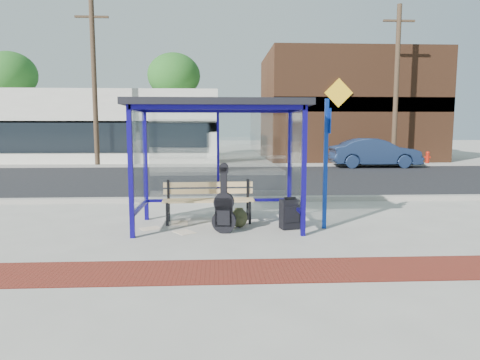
{
  "coord_description": "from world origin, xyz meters",
  "views": [
    {
      "loc": [
        0.0,
        -8.13,
        1.9
      ],
      "look_at": [
        0.43,
        0.2,
        0.89
      ],
      "focal_mm": 32.0,
      "sensor_mm": 36.0,
      "label": 1
    }
  ],
  "objects": [
    {
      "name": "utility_pole_east",
      "position": [
        9.0,
        13.4,
        4.11
      ],
      "size": [
        1.6,
        0.24,
        8.0
      ],
      "color": "#4C3826",
      "rests_on": "ground"
    },
    {
      "name": "storefront_brown",
      "position": [
        8.0,
        18.49,
        3.2
      ],
      "size": [
        10.0,
        7.08,
        6.4
      ],
      "color": "#59331E",
      "rests_on": "ground"
    },
    {
      "name": "storefront_white",
      "position": [
        -9.0,
        17.99,
        2.0
      ],
      "size": [
        18.0,
        6.04,
        4.0
      ],
      "color": "silver",
      "rests_on": "ground"
    },
    {
      "name": "ground",
      "position": [
        0.0,
        0.0,
        0.0
      ],
      "size": [
        120.0,
        120.0,
        0.0
      ],
      "primitive_type": "plane",
      "color": "#B2ADA0",
      "rests_on": "ground"
    },
    {
      "name": "brick_paver_strip",
      "position": [
        0.0,
        -2.6,
        0.01
      ],
      "size": [
        60.0,
        1.0,
        0.01
      ],
      "primitive_type": "cube",
      "color": "maroon",
      "rests_on": "ground"
    },
    {
      "name": "tree_mid",
      "position": [
        -3.0,
        22.0,
        5.45
      ],
      "size": [
        3.6,
        3.6,
        7.03
      ],
      "color": "#4C3826",
      "rests_on": "ground"
    },
    {
      "name": "tree_left",
      "position": [
        -14.0,
        22.0,
        5.45
      ],
      "size": [
        3.6,
        3.6,
        7.03
      ],
      "color": "#4C3826",
      "rests_on": "ground"
    },
    {
      "name": "sign_post",
      "position": [
        2.03,
        -0.2,
        1.38
      ],
      "size": [
        0.1,
        0.31,
        2.45
      ],
      "rotation": [
        0.0,
        0.0,
        -0.06
      ],
      "color": "navy",
      "rests_on": "ground"
    },
    {
      "name": "newspaper_c",
      "position": [
        -0.79,
        0.38,
        0.0
      ],
      "size": [
        0.36,
        0.44,
        0.01
      ],
      "primitive_type": "cube",
      "rotation": [
        0.0,
        0.0,
        1.64
      ],
      "color": "white",
      "rests_on": "ground"
    },
    {
      "name": "far_sidewalk",
      "position": [
        0.0,
        15.0,
        0.0
      ],
      "size": [
        60.0,
        4.0,
        0.01
      ],
      "primitive_type": "cube",
      "color": "#B2ADA0",
      "rests_on": "ground"
    },
    {
      "name": "curb_near",
      "position": [
        0.0,
        2.9,
        0.06
      ],
      "size": [
        60.0,
        0.25,
        0.12
      ],
      "primitive_type": "cube",
      "color": "gray",
      "rests_on": "ground"
    },
    {
      "name": "newspaper_a",
      "position": [
        -1.3,
        -0.07,
        0.0
      ],
      "size": [
        0.46,
        0.43,
        0.01
      ],
      "primitive_type": "cube",
      "rotation": [
        0.0,
        0.0,
        0.47
      ],
      "color": "white",
      "rests_on": "ground"
    },
    {
      "name": "bench",
      "position": [
        -0.2,
        0.46,
        0.49
      ],
      "size": [
        1.85,
        0.52,
        0.87
      ],
      "rotation": [
        0.0,
        0.0,
        0.04
      ],
      "color": "black",
      "rests_on": "ground"
    },
    {
      "name": "suitcase",
      "position": [
        1.35,
        -0.23,
        0.28
      ],
      "size": [
        0.4,
        0.31,
        0.62
      ],
      "rotation": [
        0.0,
        0.0,
        0.25
      ],
      "color": "black",
      "rests_on": "ground"
    },
    {
      "name": "tree_right",
      "position": [
        12.5,
        22.0,
        5.45
      ],
      "size": [
        3.6,
        3.6,
        7.03
      ],
      "color": "#4C3826",
      "rests_on": "ground"
    },
    {
      "name": "backpack",
      "position": [
        0.4,
        -0.07,
        0.18
      ],
      "size": [
        0.32,
        0.29,
        0.38
      ],
      "rotation": [
        0.0,
        0.0,
        0.01
      ],
      "color": "#30321B",
      "rests_on": "ground"
    },
    {
      "name": "bus_shelter",
      "position": [
        0.0,
        0.07,
        2.07
      ],
      "size": [
        3.3,
        1.8,
        2.42
      ],
      "color": "#130B7B",
      "rests_on": "ground"
    },
    {
      "name": "newspaper_b",
      "position": [
        -0.63,
        -0.4,
        0.0
      ],
      "size": [
        0.47,
        0.49,
        0.01
      ],
      "primitive_type": "cube",
      "rotation": [
        0.0,
        0.0,
        -0.97
      ],
      "color": "white",
      "rests_on": "ground"
    },
    {
      "name": "utility_pole_west",
      "position": [
        -6.0,
        13.4,
        4.11
      ],
      "size": [
        1.6,
        0.24,
        8.0
      ],
      "color": "#4C3826",
      "rests_on": "ground"
    },
    {
      "name": "fire_hydrant",
      "position": [
        11.07,
        13.92,
        0.38
      ],
      "size": [
        0.32,
        0.21,
        0.7
      ],
      "rotation": [
        0.0,
        0.0,
        -0.38
      ],
      "color": "#A71A0B",
      "rests_on": "ground"
    },
    {
      "name": "parked_car",
      "position": [
        7.68,
        12.49,
        0.71
      ],
      "size": [
        4.33,
        1.58,
        1.42
      ],
      "primitive_type": "imported",
      "rotation": [
        0.0,
        0.0,
        1.55
      ],
      "color": "#1C2C4E",
      "rests_on": "ground"
    },
    {
      "name": "street_asphalt",
      "position": [
        0.0,
        8.0,
        0.0
      ],
      "size": [
        60.0,
        10.0,
        0.0
      ],
      "primitive_type": "cube",
      "color": "black",
      "rests_on": "ground"
    },
    {
      "name": "guitar_bag",
      "position": [
        0.1,
        -0.47,
        0.44
      ],
      "size": [
        0.45,
        0.18,
        1.21
      ],
      "rotation": [
        0.0,
        0.0,
        -0.13
      ],
      "color": "black",
      "rests_on": "ground"
    },
    {
      "name": "curb_far",
      "position": [
        0.0,
        13.1,
        0.06
      ],
      "size": [
        60.0,
        0.25,
        0.12
      ],
      "primitive_type": "cube",
      "color": "gray",
      "rests_on": "ground"
    }
  ]
}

